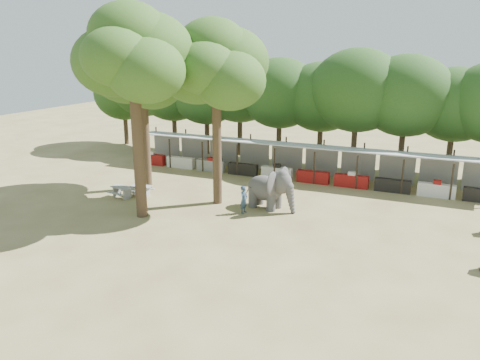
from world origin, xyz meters
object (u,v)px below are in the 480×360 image
at_px(yard_tree_left, 142,69).
at_px(picnic_table_near, 122,191).
at_px(elephant, 271,188).
at_px(handler, 244,200).
at_px(yard_tree_center, 133,55).
at_px(picnic_table_far, 141,189).
at_px(yard_tree_back, 215,66).

distance_m(yard_tree_left, picnic_table_near, 8.20).
distance_m(elephant, handler, 1.90).
xyz_separation_m(yard_tree_center, picnic_table_far, (-2.23, 3.11, -8.75)).
height_order(yard_tree_back, picnic_table_near, yard_tree_back).
distance_m(yard_tree_left, yard_tree_center, 5.92).
bearing_deg(picnic_table_far, handler, -6.11).
bearing_deg(elephant, yard_tree_left, -173.81).
relative_size(picnic_table_near, picnic_table_far, 1.19).
distance_m(handler, picnic_table_far, 7.68).
relative_size(yard_tree_center, picnic_table_far, 8.20).
bearing_deg(picnic_table_far, yard_tree_back, 6.66).
height_order(yard_tree_back, picnic_table_far, yard_tree_back).
bearing_deg(handler, yard_tree_back, 66.43).
relative_size(yard_tree_left, picnic_table_near, 6.32).
xyz_separation_m(yard_tree_left, picnic_table_far, (0.78, -1.89, -7.74)).
relative_size(yard_tree_left, picnic_table_far, 7.50).
xyz_separation_m(elephant, picnic_table_far, (-8.84, -1.01, -0.83)).
distance_m(yard_tree_left, handler, 11.43).
bearing_deg(picnic_table_far, picnic_table_near, -138.99).
bearing_deg(picnic_table_far, yard_tree_left, 109.19).
bearing_deg(yard_tree_center, picnic_table_near, 144.72).
bearing_deg(elephant, yard_tree_back, -166.72).
xyz_separation_m(elephant, handler, (-1.18, -1.42, -0.45)).
height_order(yard_tree_left, elephant, yard_tree_left).
distance_m(yard_tree_center, yard_tree_back, 5.04).
relative_size(handler, picnic_table_near, 0.97).
relative_size(yard_tree_left, yard_tree_back, 0.97).
bearing_deg(picnic_table_near, yard_tree_left, 98.81).
bearing_deg(handler, yard_tree_center, 120.93).
bearing_deg(yard_tree_left, picnic_table_near, -92.86).
xyz_separation_m(yard_tree_left, handler, (8.44, -2.30, -7.36)).
bearing_deg(picnic_table_near, elephant, 22.66).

